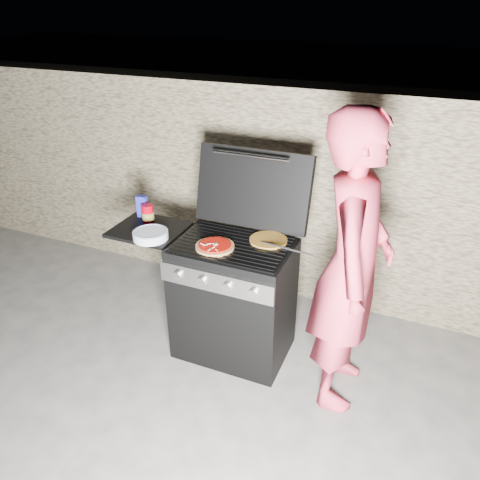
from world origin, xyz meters
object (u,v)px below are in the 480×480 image
at_px(sauce_jar, 148,213).
at_px(person, 352,267).
at_px(gas_grill, 203,292).
at_px(pizza_topped, 215,246).

bearing_deg(sauce_jar, person, -6.22).
height_order(gas_grill, pizza_topped, pizza_topped).
bearing_deg(sauce_jar, pizza_topped, -16.68).
xyz_separation_m(pizza_topped, person, (0.90, 0.02, 0.03)).
bearing_deg(gas_grill, sauce_jar, 168.96).
distance_m(gas_grill, person, 1.18).
relative_size(pizza_topped, sauce_jar, 1.95).
xyz_separation_m(gas_grill, person, (1.06, -0.07, 0.50)).
bearing_deg(gas_grill, person, -4.00).
bearing_deg(person, pizza_topped, 87.30).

